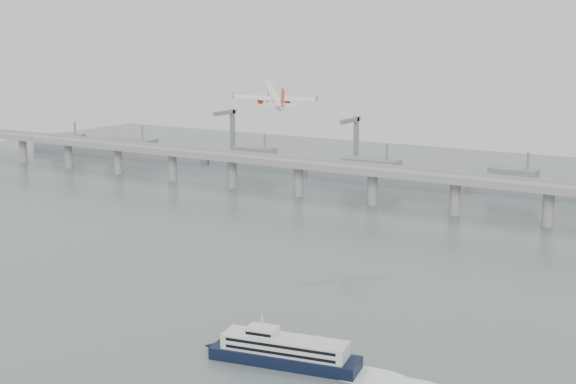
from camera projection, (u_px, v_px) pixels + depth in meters
The scene contains 5 objects.
ground at pixel (206, 320), 268.00m from camera, with size 900.00×900.00×0.00m, color slate.
bridge at pixel (419, 180), 432.81m from camera, with size 800.00×22.00×23.90m.
distant_fleet at pixel (255, 162), 567.85m from camera, with size 453.00×60.90×40.00m.
ferry at pixel (285, 351), 231.64m from camera, with size 75.11×23.25×14.26m.
airliner at pixel (274, 96), 346.32m from camera, with size 33.11×34.91×13.50m.
Camera 1 is at (155.64, -202.46, 97.01)m, focal length 48.00 mm.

